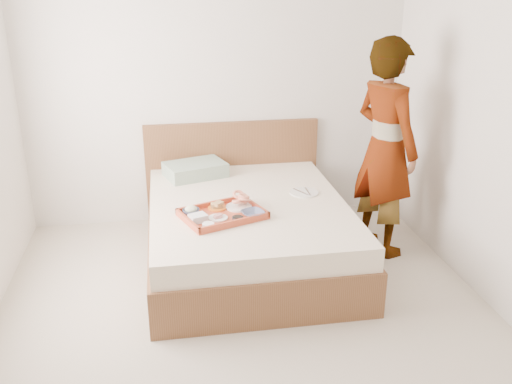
{
  "coord_description": "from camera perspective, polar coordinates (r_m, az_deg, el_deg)",
  "views": [
    {
      "loc": [
        -0.5,
        -3.13,
        2.22
      ],
      "look_at": [
        0.18,
        0.9,
        0.65
      ],
      "focal_mm": 39.41,
      "sensor_mm": 36.0,
      "label": 1
    }
  ],
  "objects": [
    {
      "name": "salad_bowl",
      "position": [
        4.26,
        -6.6,
        -2.0
      ],
      "size": [
        0.17,
        0.17,
        0.04
      ],
      "primitive_type": "imported",
      "rotation": [
        0.0,
        0.0,
        0.36
      ],
      "color": "#141E46",
      "rests_on": "tray"
    },
    {
      "name": "wall_back",
      "position": [
        5.24,
        -4.04,
        10.84
      ],
      "size": [
        3.5,
        0.01,
        2.6
      ],
      "primitive_type": "cube",
      "color": "silver",
      "rests_on": "ground"
    },
    {
      "name": "bread_plate",
      "position": [
        4.35,
        -3.97,
        -1.62
      ],
      "size": [
        0.18,
        0.18,
        0.01
      ],
      "primitive_type": "cylinder",
      "rotation": [
        0.0,
        0.0,
        0.36
      ],
      "color": "orange",
      "rests_on": "tray"
    },
    {
      "name": "person",
      "position": [
        4.74,
        12.99,
        4.33
      ],
      "size": [
        0.64,
        0.77,
        1.81
      ],
      "primitive_type": "imported",
      "rotation": [
        0.0,
        0.0,
        1.94
      ],
      "color": "white",
      "rests_on": "ground"
    },
    {
      "name": "dinner_plate",
      "position": [
        4.71,
        4.89,
        -0.05
      ],
      "size": [
        0.27,
        0.27,
        0.01
      ],
      "primitive_type": "cylinder",
      "rotation": [
        0.0,
        0.0,
        0.16
      ],
      "color": "white",
      "rests_on": "bed"
    },
    {
      "name": "wall_front",
      "position": [
        1.54,
        11.81,
        -16.18
      ],
      "size": [
        3.5,
        0.01,
        2.6
      ],
      "primitive_type": "cube",
      "color": "silver",
      "rests_on": "ground"
    },
    {
      "name": "headboard",
      "position": [
        5.43,
        -2.4,
        2.24
      ],
      "size": [
        1.65,
        0.06,
        0.95
      ],
      "primitive_type": "cube",
      "color": "brown",
      "rests_on": "ground"
    },
    {
      "name": "plastic_tub",
      "position": [
        4.13,
        -5.91,
        -2.64
      ],
      "size": [
        0.15,
        0.14,
        0.05
      ],
      "primitive_type": "cube",
      "rotation": [
        0.0,
        0.0,
        0.36
      ],
      "color": "silver",
      "rests_on": "tray"
    },
    {
      "name": "navy_bowl_big",
      "position": [
        4.2,
        -0.34,
        -2.21
      ],
      "size": [
        0.21,
        0.21,
        0.04
      ],
      "primitive_type": "imported",
      "rotation": [
        0.0,
        0.0,
        0.36
      ],
      "color": "#141E46",
      "rests_on": "tray"
    },
    {
      "name": "cheese_round",
      "position": [
        4.03,
        -4.87,
        -3.37
      ],
      "size": [
        0.11,
        0.11,
        0.03
      ],
      "primitive_type": "cylinder",
      "rotation": [
        0.0,
        0.0,
        0.36
      ],
      "color": "white",
      "rests_on": "tray"
    },
    {
      "name": "prawn_plate",
      "position": [
        4.36,
        -1.74,
        -1.52
      ],
      "size": [
        0.26,
        0.26,
        0.01
      ],
      "primitive_type": "cylinder",
      "rotation": [
        0.0,
        0.0,
        0.36
      ],
      "color": "white",
      "rests_on": "tray"
    },
    {
      "name": "sauce_dish",
      "position": [
        4.12,
        -1.86,
        -2.75
      ],
      "size": [
        0.11,
        0.11,
        0.03
      ],
      "primitive_type": "cylinder",
      "rotation": [
        0.0,
        0.0,
        0.36
      ],
      "color": "black",
      "rests_on": "tray"
    },
    {
      "name": "meat_plate",
      "position": [
        4.17,
        -3.88,
        -2.64
      ],
      "size": [
        0.19,
        0.19,
        0.01
      ],
      "primitive_type": "cylinder",
      "rotation": [
        0.0,
        0.0,
        0.36
      ],
      "color": "white",
      "rests_on": "tray"
    },
    {
      "name": "bed",
      "position": [
        4.62,
        -0.82,
        -4.06
      ],
      "size": [
        1.65,
        2.0,
        0.53
      ],
      "primitive_type": "cube",
      "color": "brown",
      "rests_on": "ground"
    },
    {
      "name": "pillow",
      "position": [
        5.1,
        -6.18,
        2.28
      ],
      "size": [
        0.6,
        0.5,
        0.12
      ],
      "primitive_type": "cube",
      "rotation": [
        0.0,
        0.0,
        0.31
      ],
      "color": "#8F9E8E",
      "rests_on": "bed"
    },
    {
      "name": "tray",
      "position": [
        4.23,
        -3.43,
        -2.21
      ],
      "size": [
        0.7,
        0.6,
        0.05
      ],
      "primitive_type": "cube",
      "rotation": [
        0.0,
        0.0,
        0.36
      ],
      "color": "#BB442C",
      "rests_on": "bed"
    },
    {
      "name": "ground",
      "position": [
        3.87,
        -0.45,
        -13.99
      ],
      "size": [
        3.5,
        4.0,
        0.01
      ],
      "primitive_type": "cube",
      "color": "#BBB09E",
      "rests_on": "ground"
    }
  ]
}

